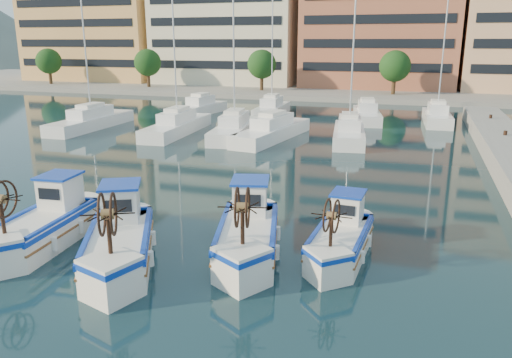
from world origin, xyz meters
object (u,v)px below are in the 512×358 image
(fishing_boat_b, at_px, (119,239))
(fishing_boat_d, at_px, (341,236))
(fishing_boat_c, at_px, (248,231))
(fishing_boat_a, at_px, (45,223))

(fishing_boat_b, height_order, fishing_boat_d, fishing_boat_b)
(fishing_boat_b, xyz_separation_m, fishing_boat_c, (3.88, 2.04, -0.02))
(fishing_boat_a, relative_size, fishing_boat_d, 1.17)
(fishing_boat_a, xyz_separation_m, fishing_boat_d, (10.54, 2.34, -0.12))
(fishing_boat_a, bearing_deg, fishing_boat_d, 6.96)
(fishing_boat_b, bearing_deg, fishing_boat_c, 0.72)
(fishing_boat_b, distance_m, fishing_boat_d, 7.60)
(fishing_boat_c, height_order, fishing_boat_d, fishing_boat_c)
(fishing_boat_a, xyz_separation_m, fishing_boat_c, (7.38, 1.50, 0.01))
(fishing_boat_a, bearing_deg, fishing_boat_c, 5.93)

